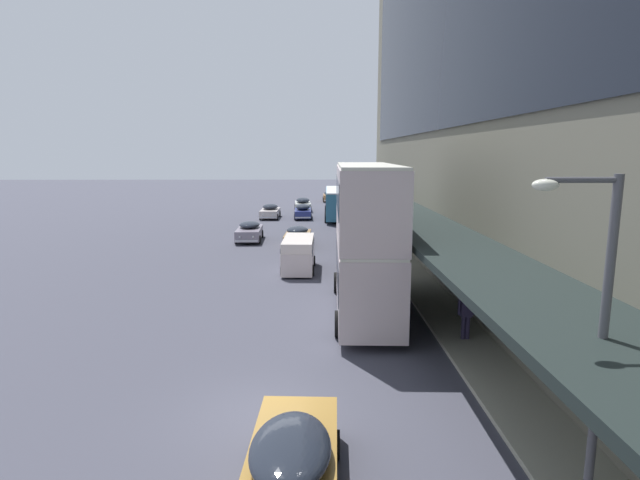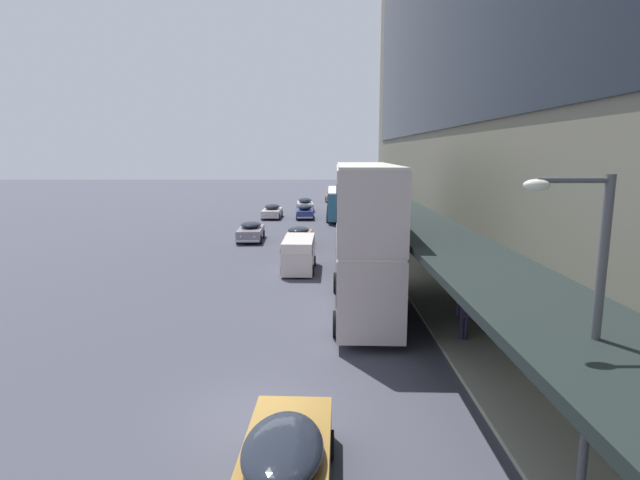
{
  "view_description": "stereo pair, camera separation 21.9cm",
  "coord_description": "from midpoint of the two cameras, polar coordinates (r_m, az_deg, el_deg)",
  "views": [
    {
      "loc": [
        1.37,
        -12.43,
        6.89
      ],
      "look_at": [
        1.76,
        14.71,
        2.15
      ],
      "focal_mm": 28.0,
      "sensor_mm": 36.0,
      "label": 1
    },
    {
      "loc": [
        1.59,
        -12.43,
        6.89
      ],
      "look_at": [
        1.76,
        14.71,
        2.15
      ],
      "focal_mm": 28.0,
      "sensor_mm": 36.0,
      "label": 2
    }
  ],
  "objects": [
    {
      "name": "pedestrian_at_kerb",
      "position": [
        19.1,
        16.05,
        -7.89
      ],
      "size": [
        0.62,
        0.33,
        1.86
      ],
      "color": "#2C2643",
      "rests_on": "sidewalk_kerb"
    },
    {
      "name": "sedan_second_mid",
      "position": [
        53.3,
        -2.09,
        3.3
      ],
      "size": [
        1.91,
        4.48,
        1.57
      ],
      "color": "navy",
      "rests_on": "ground"
    },
    {
      "name": "sedan_trailing_mid",
      "position": [
        60.6,
        -2.08,
        4.12
      ],
      "size": [
        2.15,
        5.1,
        1.61
      ],
      "color": "beige",
      "rests_on": "ground"
    },
    {
      "name": "ground",
      "position": [
        14.29,
        -7.06,
        -19.0
      ],
      "size": [
        240.0,
        240.0,
        0.0
      ],
      "primitive_type": "plane",
      "color": "#41414D"
    },
    {
      "name": "sedan_trailing_near",
      "position": [
        40.09,
        -8.22,
        1.01
      ],
      "size": [
        2.05,
        4.6,
        1.53
      ],
      "color": "gray",
      "rests_on": "ground"
    },
    {
      "name": "transit_bus_kerbside_front",
      "position": [
        21.37,
        4.96,
        0.63
      ],
      "size": [
        2.93,
        9.61,
        6.43
      ],
      "color": "beige",
      "rests_on": "ground"
    },
    {
      "name": "street_lamp",
      "position": [
        9.82,
        28.17,
        -8.96
      ],
      "size": [
        1.5,
        0.28,
        6.41
      ],
      "color": "#4C4C51",
      "rests_on": "sidewalk_kerb"
    },
    {
      "name": "sedan_oncoming_rear",
      "position": [
        37.32,
        -2.74,
        0.43
      ],
      "size": [
        2.11,
        4.31,
        1.53
      ],
      "color": "#9E733D",
      "rests_on": "ground"
    },
    {
      "name": "vw_van",
      "position": [
        29.59,
        -2.67,
        -1.4
      ],
      "size": [
        2.01,
        4.6,
        1.96
      ],
      "color": "beige",
      "rests_on": "ground"
    },
    {
      "name": "transit_bus_kerbside_rear",
      "position": [
        53.28,
        1.95,
        4.4
      ],
      "size": [
        3.05,
        11.19,
        3.11
      ],
      "color": "teal",
      "rests_on": "ground"
    },
    {
      "name": "sedan_far_back",
      "position": [
        10.82,
        -3.9,
        -24.46
      ],
      "size": [
        2.1,
        5.07,
        1.6
      ],
      "color": "olive",
      "rests_on": "ground"
    },
    {
      "name": "sedan_oncoming_front",
      "position": [
        71.99,
        0.95,
        5.0
      ],
      "size": [
        1.76,
        4.37,
        1.51
      ],
      "color": "#A36E3D",
      "rests_on": "ground"
    },
    {
      "name": "sedan_lead_near",
      "position": [
        53.85,
        -5.84,
        3.3
      ],
      "size": [
        2.06,
        4.61,
        1.52
      ],
      "color": "beige",
      "rests_on": "ground"
    }
  ]
}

